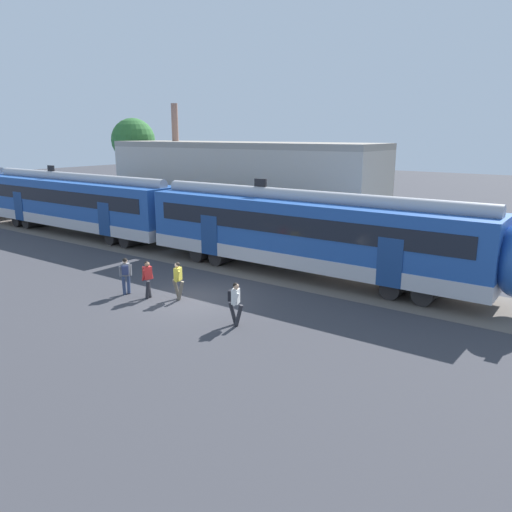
# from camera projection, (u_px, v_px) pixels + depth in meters

# --- Properties ---
(ground_plane) EXTENTS (160.00, 160.00, 0.00)m
(ground_plane) POSITION_uv_depth(u_px,v_px,m) (191.00, 299.00, 21.67)
(ground_plane) COLOR #38383D
(track_bed) EXTENTS (80.00, 4.40, 0.01)m
(track_bed) POSITION_uv_depth(u_px,v_px,m) (153.00, 247.00, 31.39)
(track_bed) COLOR #605951
(track_bed) RESTS_ON ground
(commuter_train) EXTENTS (56.65, 3.07, 4.73)m
(commuter_train) POSITION_uv_depth(u_px,v_px,m) (83.00, 203.00, 34.70)
(commuter_train) COLOR silver
(commuter_train) RESTS_ON ground
(pedestrian_grey) EXTENTS (0.50, 0.68, 1.67)m
(pedestrian_grey) POSITION_uv_depth(u_px,v_px,m) (126.00, 273.00, 22.05)
(pedestrian_grey) COLOR navy
(pedestrian_grey) RESTS_ON ground
(pedestrian_red) EXTENTS (0.59, 0.63, 1.67)m
(pedestrian_red) POSITION_uv_depth(u_px,v_px,m) (147.00, 276.00, 21.56)
(pedestrian_red) COLOR #28282D
(pedestrian_red) RESTS_ON ground
(pedestrian_yellow) EXTENTS (0.71, 0.53, 1.67)m
(pedestrian_yellow) POSITION_uv_depth(u_px,v_px,m) (178.00, 278.00, 21.38)
(pedestrian_yellow) COLOR #6B6051
(pedestrian_yellow) RESTS_ON ground
(pedestrian_white) EXTENTS (0.71, 0.53, 1.67)m
(pedestrian_white) POSITION_uv_depth(u_px,v_px,m) (235.00, 300.00, 18.47)
(pedestrian_white) COLOR #28282D
(pedestrian_white) RESTS_ON ground
(background_building) EXTENTS (20.77, 5.00, 9.20)m
(background_building) POSITION_uv_depth(u_px,v_px,m) (240.00, 188.00, 35.63)
(background_building) COLOR #B2A899
(background_building) RESTS_ON ground
(street_tree_left) EXTENTS (3.73, 3.73, 8.27)m
(street_tree_left) POSITION_uv_depth(u_px,v_px,m) (133.00, 141.00, 42.95)
(street_tree_left) COLOR brown
(street_tree_left) RESTS_ON ground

